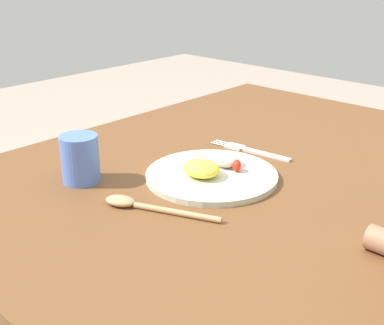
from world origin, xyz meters
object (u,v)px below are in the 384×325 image
plate (211,173)px  drinking_cup (80,159)px  spoon (140,205)px  fork (251,151)px

plate → drinking_cup: (-0.19, 0.19, 0.04)m
plate → drinking_cup: size_ratio=2.79×
spoon → drinking_cup: drinking_cup is taller
spoon → drinking_cup: bearing=-22.6°
drinking_cup → plate: bearing=-44.0°
fork → drinking_cup: drinking_cup is taller
plate → fork: size_ratio=1.30×
plate → fork: bearing=9.7°
fork → spoon: spoon is taller
plate → fork: (0.18, 0.03, -0.01)m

